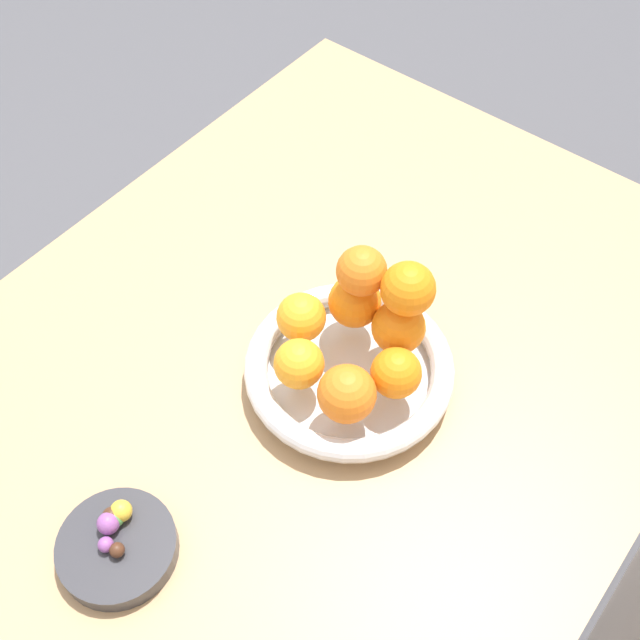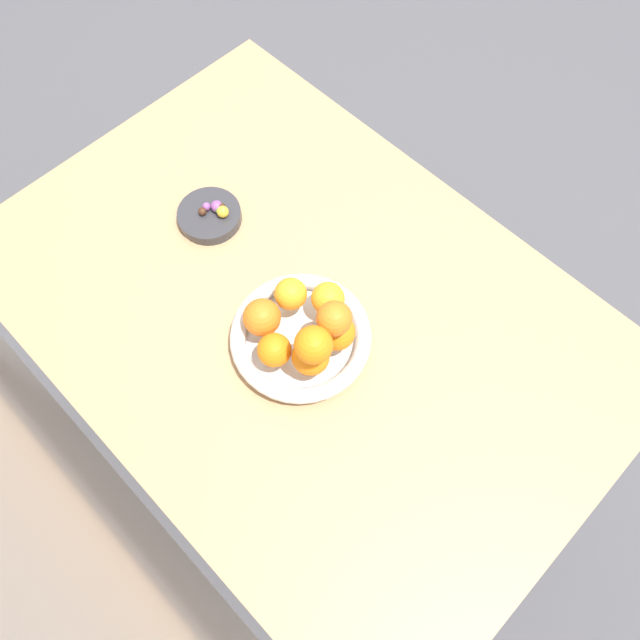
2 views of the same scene
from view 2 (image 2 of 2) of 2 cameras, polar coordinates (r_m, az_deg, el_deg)
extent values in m
plane|color=#4C4C51|center=(1.76, -1.16, -9.92)|extent=(6.00, 6.00, 0.00)
cube|color=tan|center=(1.09, -1.85, 0.82)|extent=(1.10, 0.76, 0.04)
cylinder|color=tan|center=(1.49, 21.51, -9.93)|extent=(0.05, 0.05, 0.70)
cylinder|color=tan|center=(1.72, -5.28, 12.32)|extent=(0.05, 0.05, 0.70)
cylinder|color=tan|center=(1.59, -22.45, -1.41)|extent=(0.05, 0.05, 0.70)
cylinder|color=silver|center=(1.03, -1.74, -1.93)|extent=(0.19, 0.19, 0.01)
torus|color=silver|center=(1.02, -1.77, -1.47)|extent=(0.23, 0.23, 0.03)
cylinder|color=#333338|center=(1.17, -10.06, 9.35)|extent=(0.12, 0.12, 0.02)
sphere|color=orange|center=(0.97, 1.54, -1.11)|extent=(0.06, 0.06, 0.06)
sphere|color=orange|center=(1.00, 0.73, 1.98)|extent=(0.05, 0.05, 0.05)
sphere|color=orange|center=(1.01, -2.83, 2.51)|extent=(0.05, 0.05, 0.05)
sphere|color=orange|center=(0.99, -5.43, 0.33)|extent=(0.06, 0.06, 0.06)
sphere|color=orange|center=(0.96, -4.19, -2.75)|extent=(0.05, 0.05, 0.05)
sphere|color=orange|center=(0.95, -0.86, -3.38)|extent=(0.06, 0.06, 0.06)
sphere|color=orange|center=(0.92, 1.31, 0.14)|extent=(0.05, 0.05, 0.05)
sphere|color=orange|center=(0.90, -0.61, -2.29)|extent=(0.06, 0.06, 0.06)
sphere|color=gold|center=(1.15, -8.88, 9.75)|extent=(0.02, 0.02, 0.02)
sphere|color=#472819|center=(1.16, -10.85, 9.62)|extent=(0.01, 0.01, 0.01)
sphere|color=#8C4C99|center=(1.15, -9.40, 10.21)|extent=(0.02, 0.02, 0.02)
sphere|color=#8C4C99|center=(1.16, -10.33, 10.17)|extent=(0.02, 0.02, 0.02)
sphere|color=#4C9947|center=(1.15, -9.14, 9.93)|extent=(0.02, 0.02, 0.02)
sphere|color=#472819|center=(1.15, -9.05, 10.07)|extent=(0.02, 0.02, 0.02)
camera|label=1|loc=(0.75, -52.34, 30.31)|focal=45.00mm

